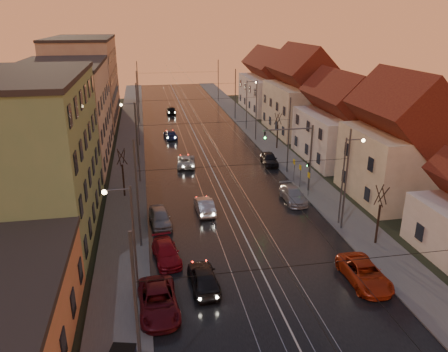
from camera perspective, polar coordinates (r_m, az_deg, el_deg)
ground at (r=29.71m, az=6.88°, el=-16.07°), size 160.00×160.00×0.00m
road at (r=65.63m, az=-3.40°, el=4.55°), size 16.00×120.00×0.04m
sidewalk_left at (r=65.20m, az=-12.17°, el=4.08°), size 4.00×120.00×0.15m
sidewalk_right at (r=67.52m, az=5.08°, el=5.00°), size 4.00×120.00×0.15m
tram_rail_0 at (r=65.40m, az=-5.31°, el=4.48°), size 0.06×120.00×0.03m
tram_rail_1 at (r=65.53m, az=-4.07°, el=4.54°), size 0.06×120.00×0.03m
tram_rail_2 at (r=65.71m, az=-2.73°, el=4.61°), size 0.06×120.00×0.03m
tram_rail_3 at (r=65.91m, az=-1.49°, el=4.68°), size 0.06×120.00×0.03m
apartment_left_1 at (r=39.62m, az=-24.38°, el=2.16°), size 10.00×18.00×13.00m
apartment_left_2 at (r=58.77m, az=-20.07°, el=7.56°), size 10.00×20.00×12.00m
apartment_left_3 at (r=82.07m, az=-17.65°, el=11.75°), size 10.00×24.00×14.00m
house_right_1 at (r=46.72m, az=21.91°, el=3.66°), size 8.67×10.20×10.80m
house_right_2 at (r=57.92m, az=15.14°, el=6.53°), size 9.18×12.24×9.20m
house_right_3 at (r=71.25m, az=10.10°, el=10.27°), size 9.18×14.28×11.50m
house_right_4 at (r=88.25m, az=5.99°, el=11.79°), size 9.18×16.32×10.00m
catenary_pole_l_0 at (r=21.21m, az=-11.27°, el=-17.96°), size 0.16×0.16×9.00m
catenary_pole_l_1 at (r=34.34m, az=-11.23°, el=-2.52°), size 0.16×0.16×9.00m
catenary_pole_r_1 at (r=38.00m, az=15.62°, el=-0.67°), size 0.16×0.16×9.00m
catenary_pole_l_2 at (r=48.57m, az=-11.21°, el=4.15°), size 0.16×0.16×9.00m
catenary_pole_r_2 at (r=51.22m, az=8.45°, el=5.14°), size 0.16×0.16×9.00m
catenary_pole_l_3 at (r=63.15m, az=-11.20°, el=7.78°), size 0.16×0.16×9.00m
catenary_pole_r_3 at (r=65.22m, az=4.23°, el=8.48°), size 0.16×0.16×9.00m
catenary_pole_l_4 at (r=77.89m, az=-11.19°, el=10.04°), size 0.16×0.16×9.00m
catenary_pole_r_4 at (r=79.58m, az=1.49°, el=10.61°), size 0.16×0.16×9.00m
catenary_pole_l_5 at (r=95.69m, az=-11.18°, el=11.83°), size 0.16×0.16×9.00m
catenary_pole_r_5 at (r=97.07m, az=-0.76°, el=12.30°), size 0.16×0.16×9.00m
street_lamp_0 at (r=27.82m, az=-12.34°, el=-7.28°), size 1.75×0.32×8.00m
street_lamp_1 at (r=38.93m, az=15.72°, el=0.42°), size 1.75×0.32×8.00m
street_lamp_2 at (r=54.29m, az=-11.76°, el=6.20°), size 1.75×0.32×8.00m
street_lamp_3 at (r=71.93m, az=3.22°, el=9.89°), size 1.75×0.32×8.00m
traffic_light_mast at (r=45.56m, az=10.13°, el=3.31°), size 5.30×0.32×7.20m
bare_tree_0 at (r=45.40m, az=-13.05°, el=0.23°), size 1.09×1.09×5.11m
bare_tree_1 at (r=37.06m, az=19.55°, el=-5.02°), size 1.09×1.09×5.11m
bare_tree_2 at (r=61.47m, az=6.99°, el=5.75°), size 1.09×1.09×5.11m
driving_car_0 at (r=30.49m, az=-2.68°, el=-13.13°), size 2.01×4.60×1.54m
driving_car_1 at (r=41.35m, az=-2.57°, el=-3.89°), size 1.65×4.35×1.42m
driving_car_2 at (r=54.54m, az=-4.98°, el=1.98°), size 2.61×4.85×1.29m
driving_car_3 at (r=67.48m, az=-7.00°, el=5.40°), size 2.15×4.44×1.25m
driving_car_4 at (r=85.48m, az=-6.92°, el=8.55°), size 1.76×4.28×1.45m
parked_left_1 at (r=28.66m, az=-8.61°, el=-15.87°), size 2.68×5.37×1.46m
parked_left_2 at (r=33.90m, az=-7.56°, el=-9.87°), size 2.32×4.62×1.29m
parked_left_3 at (r=39.30m, az=-8.36°, el=-5.36°), size 2.16×4.50×1.48m
parked_right_0 at (r=32.50m, az=17.87°, el=-12.02°), size 2.41×5.17×1.43m
parked_right_1 at (r=44.37m, az=9.02°, el=-2.44°), size 2.03×4.80×1.38m
parked_right_2 at (r=55.14m, az=5.94°, el=2.25°), size 2.04×4.46×1.48m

